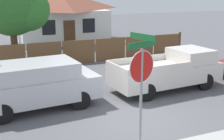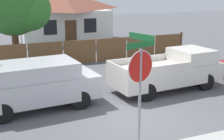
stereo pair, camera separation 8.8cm
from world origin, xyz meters
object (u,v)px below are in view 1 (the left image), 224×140
(oak_tree, at_px, (15,4))
(stop_sign, at_px, (141,78))
(house, at_px, (59,15))
(orange_pickup, at_px, (170,70))
(red_suv, at_px, (35,84))

(oak_tree, relative_size, stop_sign, 1.62)
(house, xyz_separation_m, oak_tree, (-4.36, -7.62, 1.32))
(house, relative_size, stop_sign, 2.23)
(oak_tree, bearing_deg, house, 60.25)
(house, bearing_deg, orange_pickup, -85.13)
(oak_tree, xyz_separation_m, orange_pickup, (5.65, -7.49, -2.66))
(house, bearing_deg, oak_tree, -119.75)
(red_suv, relative_size, orange_pickup, 0.91)
(house, xyz_separation_m, red_suv, (-4.62, -15.13, -1.23))
(oak_tree, distance_m, orange_pickup, 9.75)
(oak_tree, xyz_separation_m, red_suv, (-0.26, -7.51, -2.55))
(house, distance_m, red_suv, 15.87)
(oak_tree, bearing_deg, orange_pickup, -53.00)
(oak_tree, height_order, orange_pickup, oak_tree)
(house, height_order, orange_pickup, house)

